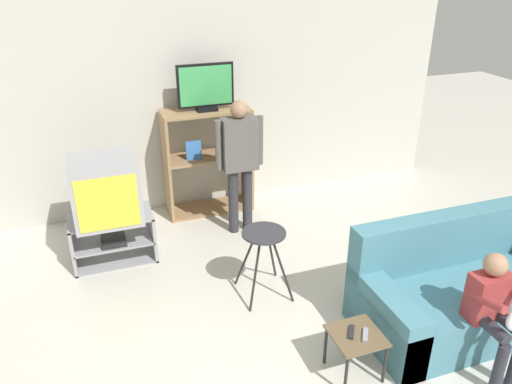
{
  "coord_description": "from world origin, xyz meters",
  "views": [
    {
      "loc": [
        -1.28,
        -1.71,
        2.86
      ],
      "look_at": [
        0.1,
        2.15,
        0.9
      ],
      "focal_mm": 35.0,
      "sensor_mm": 36.0,
      "label": 1
    }
  ],
  "objects_px": {
    "media_shelf": "(208,161)",
    "snack_table": "(356,340)",
    "tv_stand": "(113,238)",
    "television_flat": "(206,88)",
    "folding_stool": "(264,242)",
    "remote_control_black": "(351,332)",
    "person_seated_child": "(495,307)",
    "person_standing_adult": "(240,156)",
    "television_main": "(105,189)",
    "couch": "(462,291)",
    "remote_control_white": "(365,335)"
  },
  "relations": [
    {
      "from": "media_shelf",
      "to": "snack_table",
      "type": "distance_m",
      "value": 3.0
    },
    {
      "from": "tv_stand",
      "to": "television_flat",
      "type": "xyz_separation_m",
      "value": [
        1.22,
        0.75,
        1.27
      ]
    },
    {
      "from": "folding_stool",
      "to": "remote_control_black",
      "type": "distance_m",
      "value": 1.17
    },
    {
      "from": "person_seated_child",
      "to": "television_flat",
      "type": "bearing_deg",
      "value": 111.4
    },
    {
      "from": "tv_stand",
      "to": "person_standing_adult",
      "type": "xyz_separation_m",
      "value": [
        1.41,
        0.14,
        0.66
      ]
    },
    {
      "from": "tv_stand",
      "to": "television_flat",
      "type": "distance_m",
      "value": 1.91
    },
    {
      "from": "television_main",
      "to": "snack_table",
      "type": "relative_size",
      "value": 1.85
    },
    {
      "from": "couch",
      "to": "tv_stand",
      "type": "bearing_deg",
      "value": 143.84
    },
    {
      "from": "person_seated_child",
      "to": "tv_stand",
      "type": "bearing_deg",
      "value": 135.01
    },
    {
      "from": "television_flat",
      "to": "person_seated_child",
      "type": "height_order",
      "value": "television_flat"
    },
    {
      "from": "television_main",
      "to": "snack_table",
      "type": "height_order",
      "value": "television_main"
    },
    {
      "from": "television_flat",
      "to": "snack_table",
      "type": "distance_m",
      "value": 3.2
    },
    {
      "from": "snack_table",
      "to": "couch",
      "type": "distance_m",
      "value": 1.17
    },
    {
      "from": "tv_stand",
      "to": "remote_control_black",
      "type": "relative_size",
      "value": 5.68
    },
    {
      "from": "media_shelf",
      "to": "remote_control_black",
      "type": "xyz_separation_m",
      "value": [
        0.3,
        -2.93,
        -0.27
      ]
    },
    {
      "from": "media_shelf",
      "to": "folding_stool",
      "type": "xyz_separation_m",
      "value": [
        0.04,
        -1.81,
        -0.1
      ]
    },
    {
      "from": "snack_table",
      "to": "couch",
      "type": "xyz_separation_m",
      "value": [
        1.15,
        0.24,
        -0.02
      ]
    },
    {
      "from": "television_flat",
      "to": "tv_stand",
      "type": "bearing_deg",
      "value": -148.5
    },
    {
      "from": "television_flat",
      "to": "remote_control_white",
      "type": "height_order",
      "value": "television_flat"
    },
    {
      "from": "folding_stool",
      "to": "remote_control_white",
      "type": "relative_size",
      "value": 4.54
    },
    {
      "from": "media_shelf",
      "to": "remote_control_white",
      "type": "bearing_deg",
      "value": -82.82
    },
    {
      "from": "television_main",
      "to": "television_flat",
      "type": "relative_size",
      "value": 1.06
    },
    {
      "from": "television_flat",
      "to": "remote_control_black",
      "type": "height_order",
      "value": "television_flat"
    },
    {
      "from": "person_standing_adult",
      "to": "folding_stool",
      "type": "bearing_deg",
      "value": -97.92
    },
    {
      "from": "snack_table",
      "to": "person_seated_child",
      "type": "xyz_separation_m",
      "value": [
        0.95,
        -0.28,
        0.26
      ]
    },
    {
      "from": "tv_stand",
      "to": "snack_table",
      "type": "xyz_separation_m",
      "value": [
        1.54,
        -2.2,
        0.06
      ]
    },
    {
      "from": "person_seated_child",
      "to": "remote_control_white",
      "type": "bearing_deg",
      "value": 164.65
    },
    {
      "from": "tv_stand",
      "to": "remote_control_black",
      "type": "distance_m",
      "value": 2.65
    },
    {
      "from": "tv_stand",
      "to": "television_flat",
      "type": "relative_size",
      "value": 1.28
    },
    {
      "from": "television_flat",
      "to": "couch",
      "type": "xyz_separation_m",
      "value": [
        1.47,
        -2.71,
        -1.22
      ]
    },
    {
      "from": "media_shelf",
      "to": "television_main",
      "type": "bearing_deg",
      "value": -148.08
    },
    {
      "from": "remote_control_black",
      "to": "person_seated_child",
      "type": "xyz_separation_m",
      "value": [
        0.98,
        -0.31,
        0.2
      ]
    },
    {
      "from": "television_main",
      "to": "remote_control_black",
      "type": "relative_size",
      "value": 4.7
    },
    {
      "from": "tv_stand",
      "to": "folding_stool",
      "type": "height_order",
      "value": "folding_stool"
    },
    {
      "from": "couch",
      "to": "remote_control_black",
      "type": "bearing_deg",
      "value": -169.93
    },
    {
      "from": "television_main",
      "to": "person_seated_child",
      "type": "bearing_deg",
      "value": -44.87
    },
    {
      "from": "snack_table",
      "to": "media_shelf",
      "type": "bearing_deg",
      "value": 96.32
    },
    {
      "from": "person_standing_adult",
      "to": "television_flat",
      "type": "bearing_deg",
      "value": 107.64
    },
    {
      "from": "media_shelf",
      "to": "television_flat",
      "type": "bearing_deg",
      "value": -54.02
    },
    {
      "from": "television_main",
      "to": "person_seated_child",
      "type": "distance_m",
      "value": 3.53
    },
    {
      "from": "person_standing_adult",
      "to": "person_seated_child",
      "type": "bearing_deg",
      "value": -67.77
    },
    {
      "from": "snack_table",
      "to": "television_flat",
      "type": "bearing_deg",
      "value": 96.16
    },
    {
      "from": "television_main",
      "to": "person_standing_adult",
      "type": "relative_size",
      "value": 0.45
    },
    {
      "from": "television_main",
      "to": "snack_table",
      "type": "bearing_deg",
      "value": -54.9
    },
    {
      "from": "remote_control_black",
      "to": "person_standing_adult",
      "type": "distance_m",
      "value": 2.38
    },
    {
      "from": "remote_control_white",
      "to": "person_seated_child",
      "type": "height_order",
      "value": "person_seated_child"
    },
    {
      "from": "tv_stand",
      "to": "remote_control_white",
      "type": "bearing_deg",
      "value": -54.65
    },
    {
      "from": "tv_stand",
      "to": "couch",
      "type": "xyz_separation_m",
      "value": [
        2.69,
        -1.96,
        0.05
      ]
    },
    {
      "from": "snack_table",
      "to": "person_standing_adult",
      "type": "xyz_separation_m",
      "value": [
        -0.13,
        2.34,
        0.6
      ]
    },
    {
      "from": "remote_control_black",
      "to": "snack_table",
      "type": "bearing_deg",
      "value": -9.1
    }
  ]
}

